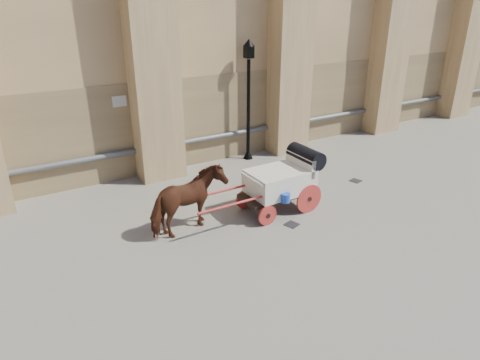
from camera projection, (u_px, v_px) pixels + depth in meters
ground at (245, 213)px, 11.54m from camera, size 90.00×90.00×0.00m
horse at (188, 202)px, 10.33m from camera, size 2.09×1.32×1.63m
carriage at (284, 179)px, 11.45m from camera, size 3.75×1.34×1.64m
street_lamp at (248, 98)px, 14.53m from camera, size 0.39×0.39×4.11m
drain_grate_near at (292, 224)px, 10.95m from camera, size 0.40×0.40×0.01m
drain_grate_far at (356, 181)px, 13.53m from camera, size 0.39×0.39×0.01m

